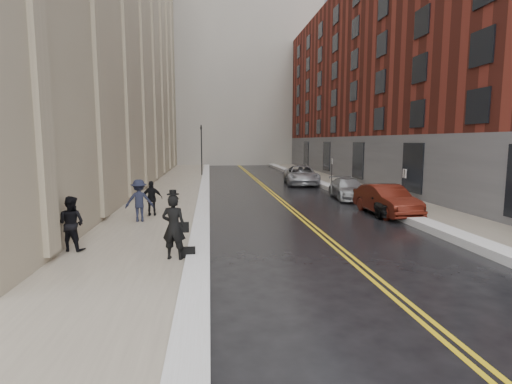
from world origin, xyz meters
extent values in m
plane|color=black|center=(0.00, 0.00, 0.00)|extent=(160.00, 160.00, 0.00)
cube|color=gray|center=(-4.50, 16.00, 0.07)|extent=(4.00, 64.00, 0.15)
cube|color=gray|center=(9.00, 16.00, 0.07)|extent=(3.00, 64.00, 0.15)
cube|color=gold|center=(2.38, 16.00, 0.00)|extent=(0.12, 64.00, 0.01)
cube|color=gold|center=(2.62, 16.00, 0.00)|extent=(0.12, 64.00, 0.01)
cube|color=white|center=(-2.20, 16.00, 0.13)|extent=(0.70, 60.80, 0.26)
cube|color=white|center=(7.15, 16.00, 0.15)|extent=(0.85, 60.80, 0.30)
cube|color=maroon|center=(17.50, 23.00, 9.00)|extent=(14.00, 50.00, 18.00)
cube|color=slate|center=(14.00, 66.00, 22.00)|extent=(22.00, 18.00, 44.00)
cube|color=slate|center=(-12.00, 72.00, 30.00)|extent=(22.00, 18.00, 60.00)
cylinder|color=black|center=(-2.60, 30.00, 2.60)|extent=(0.12, 0.12, 5.20)
imported|color=black|center=(-2.60, 30.00, 4.60)|extent=(0.18, 0.15, 0.90)
cylinder|color=black|center=(7.90, 8.00, 1.10)|extent=(0.06, 0.06, 2.20)
cube|color=white|center=(7.90, 8.00, 2.00)|extent=(0.02, 0.35, 0.45)
cylinder|color=black|center=(7.90, 20.00, 1.10)|extent=(0.06, 0.06, 2.20)
cube|color=white|center=(7.90, 20.00, 2.00)|extent=(0.02, 0.35, 0.45)
imported|color=black|center=(6.80, 7.78, 0.67)|extent=(1.94, 4.06, 1.34)
imported|color=#47140C|center=(6.80, 7.55, 0.74)|extent=(1.86, 4.59, 1.48)
imported|color=#9A9DA1|center=(6.80, 13.07, 0.64)|extent=(2.18, 4.55, 1.28)
imported|color=#A3A4AB|center=(5.76, 21.46, 0.78)|extent=(3.20, 5.88, 1.56)
imported|color=black|center=(-2.89, 0.72, 1.12)|extent=(0.79, 0.61, 1.93)
imported|color=black|center=(-6.20, 2.05, 1.03)|extent=(1.01, 0.89, 1.75)
imported|color=black|center=(-4.86, 6.57, 1.06)|extent=(1.27, 0.84, 1.83)
imported|color=black|center=(-4.51, 7.88, 0.97)|extent=(0.98, 0.45, 1.63)
camera|label=1|loc=(-1.82, -10.95, 3.63)|focal=28.00mm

